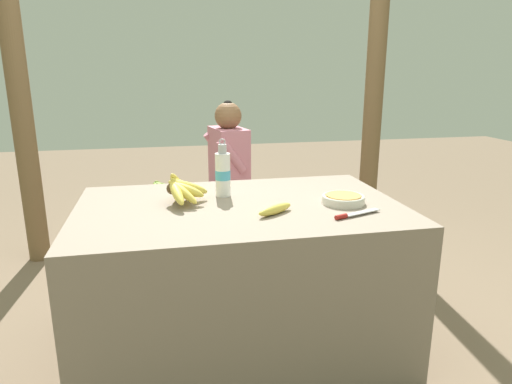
% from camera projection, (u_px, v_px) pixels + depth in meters
% --- Properties ---
extents(ground_plane, '(12.00, 12.00, 0.00)m').
position_uv_depth(ground_plane, '(241.00, 345.00, 2.21)').
color(ground_plane, '#75604C').
extents(market_counter, '(1.43, 0.91, 0.71)m').
position_uv_depth(market_counter, '(240.00, 278.00, 2.12)').
color(market_counter, gray).
rests_on(market_counter, ground_plane).
extents(banana_bunch_ripe, '(0.20, 0.32, 0.15)m').
position_uv_depth(banana_bunch_ripe, '(182.00, 188.00, 2.03)').
color(banana_bunch_ripe, '#4C381E').
rests_on(banana_bunch_ripe, market_counter).
extents(serving_bowl, '(0.19, 0.19, 0.04)m').
position_uv_depth(serving_bowl, '(343.00, 199.00, 2.04)').
color(serving_bowl, silver).
rests_on(serving_bowl, market_counter).
extents(water_bottle, '(0.07, 0.07, 0.27)m').
position_uv_depth(water_bottle, '(223.00, 173.00, 2.14)').
color(water_bottle, white).
rests_on(water_bottle, market_counter).
extents(loose_banana_front, '(0.18, 0.14, 0.04)m').
position_uv_depth(loose_banana_front, '(275.00, 209.00, 1.89)').
color(loose_banana_front, '#E0C64C').
rests_on(loose_banana_front, market_counter).
extents(knife, '(0.22, 0.10, 0.02)m').
position_uv_depth(knife, '(351.00, 215.00, 1.86)').
color(knife, '#BCBCC1').
rests_on(knife, market_counter).
extents(wooden_bench, '(1.48, 0.32, 0.45)m').
position_uv_depth(wooden_bench, '(215.00, 203.00, 3.24)').
color(wooden_bench, brown).
rests_on(wooden_bench, ground_plane).
extents(seated_vendor, '(0.44, 0.42, 1.09)m').
position_uv_depth(seated_vendor, '(222.00, 168.00, 3.14)').
color(seated_vendor, '#564C60').
rests_on(seated_vendor, ground_plane).
extents(banana_bunch_green, '(0.18, 0.30, 0.12)m').
position_uv_depth(banana_bunch_green, '(160.00, 188.00, 3.12)').
color(banana_bunch_green, '#4C381E').
rests_on(banana_bunch_green, wooden_bench).
extents(support_post_near, '(0.14, 0.14, 2.76)m').
position_uv_depth(support_post_near, '(14.00, 55.00, 2.87)').
color(support_post_near, brown).
rests_on(support_post_near, ground_plane).
extents(support_post_far, '(0.14, 0.14, 2.76)m').
position_uv_depth(support_post_far, '(376.00, 57.00, 3.36)').
color(support_post_far, brown).
rests_on(support_post_far, ground_plane).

